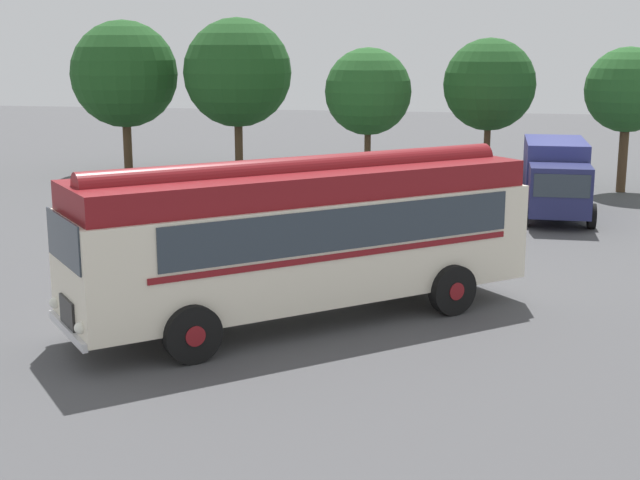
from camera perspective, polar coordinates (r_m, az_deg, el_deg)
The scene contains 11 objects.
ground_plane at distance 19.34m, azimuth -3.52°, elevation -4.84°, with size 120.00×120.00×0.00m, color #474749.
vintage_bus at distance 18.59m, azimuth -0.95°, elevation 0.51°, with size 9.17×8.51×3.49m.
car_near_left at distance 32.11m, azimuth -0.21°, elevation 3.67°, with size 2.08×4.26×1.66m.
car_mid_left at distance 31.86m, azimuth 5.44°, elevation 3.55°, with size 2.15×4.29×1.66m.
car_mid_right at distance 32.53m, azimuth 10.50°, elevation 3.58°, with size 2.16×4.30×1.66m.
box_van at distance 31.38m, azimuth 14.83°, elevation 4.01°, with size 2.36×5.78×2.50m.
tree_far_left at distance 41.64m, azimuth -12.57°, elevation 10.26°, with size 4.78×4.78×6.81m.
tree_left_of_centre at distance 39.61m, azimuth -5.46°, elevation 10.58°, with size 4.71×4.71×6.88m.
tree_centre at distance 37.46m, azimuth 3.19°, elevation 9.53°, with size 3.60×3.60×5.62m.
tree_right_of_centre at distance 37.08m, azimuth 10.67°, elevation 9.76°, with size 3.71×3.71×6.00m.
tree_far_right at distance 36.97m, azimuth 19.09°, elevation 9.08°, with size 3.29×3.29×5.66m.
Camera 1 is at (4.83, -17.83, 5.73)m, focal length 50.00 mm.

